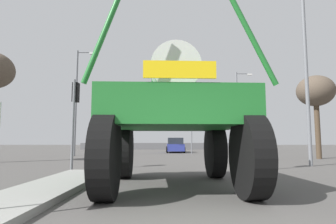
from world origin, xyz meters
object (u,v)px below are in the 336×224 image
(traffic_signal_near_left, at_px, (75,104))
(streetlight_near_right, at_px, (309,67))
(traffic_signal_near_right, at_px, (257,113))
(oversize_sprayer, at_px, (174,117))
(bare_tree_right, at_px, (316,92))
(sedan_ahead, at_px, (176,146))
(traffic_signal_far_left, at_px, (192,123))
(streetlight_far_right, at_px, (239,108))
(streetlight_far_left, at_px, (78,97))

(traffic_signal_near_left, relative_size, streetlight_near_right, 0.43)
(traffic_signal_near_right, height_order, streetlight_near_right, streetlight_near_right)
(oversize_sprayer, xyz_separation_m, bare_tree_right, (10.12, 11.46, 2.69))
(sedan_ahead, xyz_separation_m, bare_tree_right, (9.51, -10.16, 3.87))
(streetlight_near_right, bearing_deg, traffic_signal_far_left, 110.60)
(oversize_sprayer, distance_m, streetlight_near_right, 9.61)
(traffic_signal_near_left, xyz_separation_m, traffic_signal_near_right, (7.75, 0.01, -0.38))
(streetlight_far_right, bearing_deg, streetlight_far_left, -155.24)
(traffic_signal_near_right, relative_size, bare_tree_right, 0.58)
(sedan_ahead, height_order, traffic_signal_near_right, traffic_signal_near_right)
(traffic_signal_far_left, bearing_deg, oversize_sprayer, -96.28)
(traffic_signal_near_right, bearing_deg, streetlight_far_left, 136.19)
(streetlight_far_left, bearing_deg, oversize_sprayer, -63.03)
(sedan_ahead, bearing_deg, streetlight_near_right, -159.14)
(sedan_ahead, bearing_deg, oversize_sprayer, 177.37)
(traffic_signal_near_left, bearing_deg, oversize_sprayer, -45.13)
(traffic_signal_near_left, bearing_deg, streetlight_near_right, 9.48)
(oversize_sprayer, relative_size, traffic_signal_far_left, 1.39)
(traffic_signal_near_right, distance_m, bare_tree_right, 10.01)
(sedan_ahead, bearing_deg, traffic_signal_near_left, 163.79)
(oversize_sprayer, bearing_deg, sedan_ahead, -4.04)
(streetlight_near_right, height_order, streetlight_far_left, streetlight_near_right)
(traffic_signal_near_left, distance_m, traffic_signal_far_left, 15.90)
(traffic_signal_far_left, bearing_deg, traffic_signal_near_left, -112.95)
(sedan_ahead, relative_size, streetlight_far_right, 0.48)
(oversize_sprayer, bearing_deg, traffic_signal_near_left, 42.44)
(traffic_signal_near_left, xyz_separation_m, streetlight_near_right, (11.01, 1.84, 2.11))
(streetlight_near_right, bearing_deg, oversize_sprayer, -138.96)
(traffic_signal_far_left, bearing_deg, sedan_ahead, 117.39)
(traffic_signal_near_right, relative_size, streetlight_far_left, 0.38)
(oversize_sprayer, bearing_deg, traffic_signal_near_right, -43.46)
(oversize_sprayer, height_order, bare_tree_right, bare_tree_right)
(bare_tree_right, bearing_deg, sedan_ahead, 133.12)
(traffic_signal_near_left, distance_m, traffic_signal_near_right, 7.76)
(sedan_ahead, xyz_separation_m, traffic_signal_near_right, (3.01, -17.45, 1.69))
(sedan_ahead, xyz_separation_m, streetlight_near_right, (6.27, -15.62, 4.18))
(traffic_signal_near_right, xyz_separation_m, streetlight_far_right, (3.71, 17.63, 2.31))
(traffic_signal_near_right, bearing_deg, oversize_sprayer, -131.03)
(oversize_sprayer, distance_m, traffic_signal_near_left, 5.93)
(sedan_ahead, bearing_deg, streetlight_far_left, 128.26)
(streetlight_far_right, xyz_separation_m, bare_tree_right, (2.79, -10.33, -0.14))
(traffic_signal_near_right, relative_size, streetlight_near_right, 0.37)
(sedan_ahead, relative_size, streetlight_far_left, 0.47)
(streetlight_near_right, relative_size, bare_tree_right, 1.55)
(streetlight_near_right, xyz_separation_m, streetlight_far_right, (0.45, 15.80, -0.18))
(traffic_signal_near_left, bearing_deg, traffic_signal_far_left, 67.05)
(sedan_ahead, height_order, streetlight_far_left, streetlight_far_left)
(streetlight_far_right, bearing_deg, traffic_signal_near_left, -123.02)
(oversize_sprayer, xyz_separation_m, traffic_signal_far_left, (2.07, 18.80, 1.00))
(streetlight_far_left, distance_m, streetlight_far_right, 16.43)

